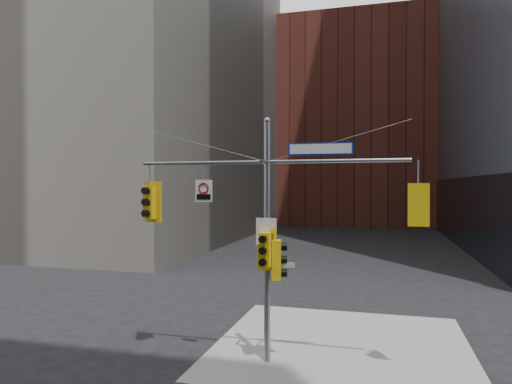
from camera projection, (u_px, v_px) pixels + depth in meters
The scene contains 12 objects.
sidewalk_corner at pixel (342, 347), 14.78m from camera, with size 8.00×8.00×0.15m, color gray.
brick_midrise at pixel (358, 127), 67.21m from camera, with size 26.00×20.00×28.00m, color brown.
signal_assembly at pixel (267, 216), 13.31m from camera, with size 8.00×0.80×7.30m.
traffic_light_west_arm at pixel (150, 202), 14.31m from camera, with size 0.62×0.55×1.31m.
traffic_light_east_arm at pixel (418, 205), 12.21m from camera, with size 0.55×0.43×1.15m.
traffic_light_pole_side at pixel (278, 260), 13.25m from camera, with size 0.49×0.42×1.15m.
traffic_light_pole_front at pixel (265, 250), 13.06m from camera, with size 0.59×0.49×1.23m.
street_sign_blade at pixel (320, 149), 12.88m from camera, with size 1.84×0.14×0.36m.
regulatory_sign_arm at pixel (204, 190), 13.80m from camera, with size 0.54×0.07×0.67m.
regulatory_sign_pole at pixel (266, 232), 13.20m from camera, with size 0.61×0.05×0.79m.
street_blade_ew at pixel (282, 264), 13.21m from camera, with size 0.75×0.11×0.15m.
street_blade_ns at pixel (271, 264), 13.77m from camera, with size 0.12×0.75×0.15m.
Camera 1 is at (3.18, -10.92, 5.31)m, focal length 32.00 mm.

